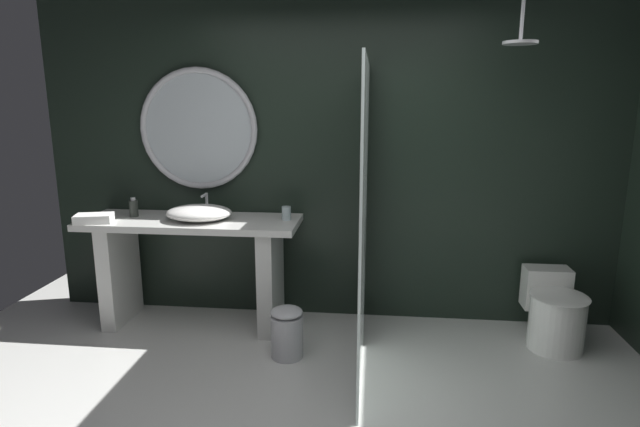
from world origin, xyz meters
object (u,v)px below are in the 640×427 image
Objects in this scene: soap_dispenser at (134,208)px; waste_bin at (287,332)px; vessel_sink at (199,213)px; round_wall_mirror at (198,129)px; rain_shower_head at (521,39)px; tumbler_cup at (286,213)px; toilet at (554,313)px; folded_hand_towel at (94,218)px.

soap_dispenser is 0.42× the size of waste_bin.
vessel_sink is 0.52× the size of round_wall_mirror.
soap_dispenser is 3.14m from rain_shower_head.
round_wall_mirror is (-0.76, 0.23, 0.64)m from tumbler_cup.
tumbler_cup is 0.29× the size of waste_bin.
waste_bin is at bearing -167.37° from rain_shower_head.
folded_hand_towel is at bearing -177.95° from toilet.
folded_hand_towel is at bearing -145.59° from round_wall_mirror.
rain_shower_head is 3.34m from folded_hand_towel.
soap_dispenser reaches higher than folded_hand_towel.
round_wall_mirror is 1.07m from folded_hand_towel.
rain_shower_head reaches higher than vessel_sink.
round_wall_mirror reaches higher than soap_dispenser.
vessel_sink is 1.91× the size of folded_hand_towel.
vessel_sink is 4.76× the size of tumbler_cup.
rain_shower_head is at bearing 1.14° from folded_hand_towel.
round_wall_mirror is at bearing 162.95° from tumbler_cup.
waste_bin is 1.73m from folded_hand_towel.
tumbler_cup is 0.17× the size of toilet.
waste_bin is 1.39× the size of folded_hand_towel.
rain_shower_head reaches higher than waste_bin.
folded_hand_towel is (-0.78, -0.17, -0.03)m from vessel_sink.
round_wall_mirror is 3.66× the size of folded_hand_towel.
rain_shower_head is (2.30, -0.11, 1.26)m from vessel_sink.
rain_shower_head is 0.53× the size of toilet.
vessel_sink reaches higher than tumbler_cup.
toilet is at bearing 11.81° from waste_bin.
rain_shower_head is at bearing -6.46° from tumbler_cup.
soap_dispenser is at bearing -179.65° from tumbler_cup.
tumbler_cup is at bearing 173.54° from rain_shower_head.
vessel_sink is at bearing -75.40° from round_wall_mirror.
vessel_sink is 1.17m from waste_bin.
tumbler_cup is 1.48m from folded_hand_towel.
waste_bin is (-1.54, -0.34, -2.02)m from rain_shower_head.
rain_shower_head is (1.62, -0.18, 1.27)m from tumbler_cup.
round_wall_mirror reaches higher than vessel_sink.
tumbler_cup is at bearing 176.65° from toilet.
rain_shower_head is (2.38, -0.42, 0.63)m from round_wall_mirror.
vessel_sink reaches higher than folded_hand_towel.
vessel_sink reaches higher than soap_dispenser.
vessel_sink is at bearing -6.49° from soap_dispenser.
tumbler_cup is 1.25m from soap_dispenser.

